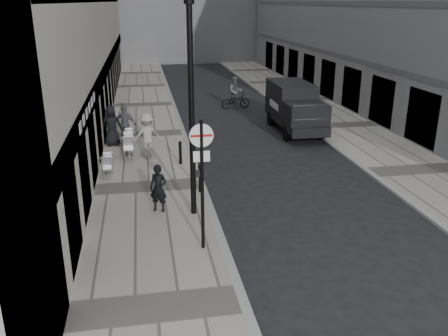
{
  "coord_description": "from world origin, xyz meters",
  "views": [
    {
      "loc": [
        -2.07,
        -6.62,
        6.76
      ],
      "look_at": [
        0.53,
        8.32,
        1.4
      ],
      "focal_mm": 38.0,
      "sensor_mm": 36.0,
      "label": 1
    }
  ],
  "objects_px": {
    "walking_man": "(158,188)",
    "lamppost": "(191,97)",
    "sign_post": "(202,168)",
    "cyclist": "(235,96)",
    "panel_van": "(294,105)"
  },
  "relations": [
    {
      "from": "walking_man",
      "to": "cyclist",
      "type": "xyz_separation_m",
      "value": [
        5.72,
        15.83,
        -0.11
      ]
    },
    {
      "from": "walking_man",
      "to": "sign_post",
      "type": "bearing_deg",
      "value": -45.58
    },
    {
      "from": "walking_man",
      "to": "cyclist",
      "type": "relative_size",
      "value": 0.77
    },
    {
      "from": "walking_man",
      "to": "sign_post",
      "type": "relative_size",
      "value": 0.43
    },
    {
      "from": "sign_post",
      "to": "panel_van",
      "type": "relative_size",
      "value": 0.68
    },
    {
      "from": "lamppost",
      "to": "walking_man",
      "type": "bearing_deg",
      "value": 161.63
    },
    {
      "from": "lamppost",
      "to": "panel_van",
      "type": "height_order",
      "value": "lamppost"
    },
    {
      "from": "panel_van",
      "to": "walking_man",
      "type": "bearing_deg",
      "value": -127.74
    },
    {
      "from": "walking_man",
      "to": "cyclist",
      "type": "bearing_deg",
      "value": 92.43
    },
    {
      "from": "walking_man",
      "to": "lamppost",
      "type": "relative_size",
      "value": 0.23
    },
    {
      "from": "walking_man",
      "to": "lamppost",
      "type": "height_order",
      "value": "lamppost"
    },
    {
      "from": "lamppost",
      "to": "cyclist",
      "type": "distance_m",
      "value": 17.14
    },
    {
      "from": "lamppost",
      "to": "panel_van",
      "type": "distance_m",
      "value": 12.2
    },
    {
      "from": "panel_van",
      "to": "sign_post",
      "type": "bearing_deg",
      "value": -117.04
    },
    {
      "from": "sign_post",
      "to": "cyclist",
      "type": "distance_m",
      "value": 19.21
    }
  ]
}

